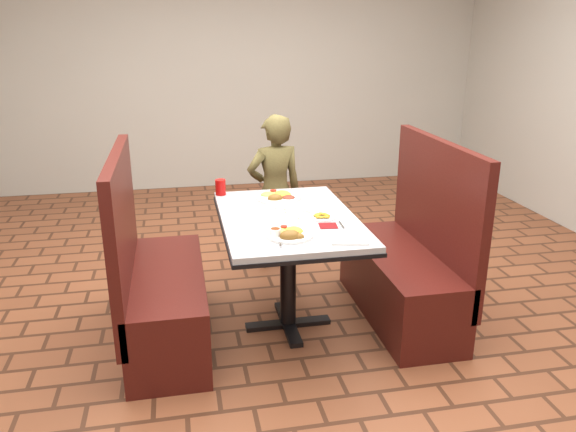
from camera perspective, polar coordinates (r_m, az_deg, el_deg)
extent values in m
plane|color=brown|center=(3.70, 0.00, -11.07)|extent=(7.00, 7.00, 0.00)
cube|color=#BAB8AD|center=(6.70, -6.12, 14.83)|extent=(6.00, 0.04, 2.80)
cube|color=#AFB1B4|center=(3.40, 0.00, -0.28)|extent=(0.80, 1.20, 0.03)
cube|color=black|center=(3.41, 0.00, -0.72)|extent=(0.81, 1.21, 0.02)
cylinder|color=black|center=(3.54, 0.00, -6.03)|extent=(0.10, 0.10, 0.69)
cube|color=black|center=(3.69, 0.00, -10.86)|extent=(0.55, 0.08, 0.03)
cube|color=black|center=(3.69, 0.00, -10.86)|extent=(0.08, 0.55, 0.03)
cube|color=#4B1611|center=(3.54, -12.13, -8.85)|extent=(0.45, 1.20, 0.45)
cube|color=#4B1611|center=(3.37, -16.42, -1.85)|extent=(0.06, 1.20, 0.95)
cube|color=#4B1611|center=(3.80, 11.24, -6.80)|extent=(0.45, 1.20, 0.45)
cube|color=#4B1611|center=(3.71, 14.84, 0.21)|extent=(0.06, 1.20, 0.95)
imported|color=brown|center=(4.39, -1.35, 2.43)|extent=(0.49, 0.36, 1.22)
cylinder|color=white|center=(3.06, 0.17, -1.94)|extent=(0.26, 0.26, 0.02)
ellipsoid|color=yellow|center=(3.09, 0.57, -1.14)|extent=(0.11, 0.11, 0.05)
ellipsoid|color=#84BC4B|center=(3.09, -0.88, -1.27)|extent=(0.11, 0.09, 0.03)
cylinder|color=red|center=(3.11, -0.42, -1.08)|extent=(0.04, 0.04, 0.01)
ellipsoid|color=brown|center=(3.00, 0.20, -1.59)|extent=(0.11, 0.09, 0.06)
ellipsoid|color=brown|center=(3.00, 1.06, -1.84)|extent=(0.06, 0.05, 0.04)
cylinder|color=white|center=(3.03, -1.30, -1.64)|extent=(0.06, 0.06, 0.04)
cylinder|color=maroon|center=(3.02, -1.31, -1.31)|extent=(0.05, 0.05, 0.00)
cylinder|color=white|center=(3.73, -0.96, 1.86)|extent=(0.29, 0.29, 0.02)
ellipsoid|color=yellow|center=(3.76, -0.58, 2.57)|extent=(0.12, 0.12, 0.05)
ellipsoid|color=#84BC4B|center=(3.76, -1.93, 2.44)|extent=(0.12, 0.10, 0.04)
cylinder|color=red|center=(3.79, -1.50, 2.60)|extent=(0.04, 0.04, 0.01)
ellipsoid|color=maroon|center=(3.69, 0.05, 2.10)|extent=(0.09, 0.09, 0.03)
ellipsoid|color=brown|center=(3.66, -1.33, 2.17)|extent=(0.10, 0.07, 0.06)
cylinder|color=white|center=(3.36, 3.47, -0.14)|extent=(0.16, 0.16, 0.01)
cube|color=maroon|center=(3.23, 4.11, -1.00)|extent=(0.11, 0.11, 0.00)
cube|color=silver|center=(3.24, 5.46, -0.89)|extent=(0.02, 0.12, 0.00)
cylinder|color=#B10D0B|center=(3.84, -6.87, 2.92)|extent=(0.07, 0.07, 0.11)
cube|color=white|center=(3.02, 6.25, -2.41)|extent=(0.22, 0.19, 0.01)
cube|color=silver|center=(3.05, -0.62, -2.01)|extent=(0.09, 0.16, 0.00)
cube|color=silver|center=(2.97, -0.89, -2.54)|extent=(0.02, 0.16, 0.00)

